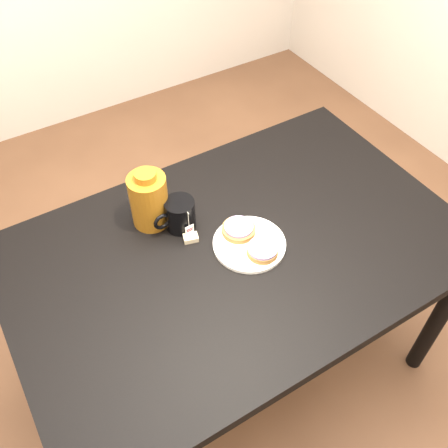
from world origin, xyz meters
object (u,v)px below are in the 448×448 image
at_px(bagel_back, 239,229).
at_px(teabag_pouch, 191,238).
at_px(mug, 179,214).
at_px(bagel_front, 262,250).
at_px(bagel_package, 149,200).
at_px(table, 238,263).
at_px(plate, 249,243).

xyz_separation_m(bagel_back, teabag_pouch, (-0.14, 0.06, -0.02)).
relative_size(bagel_back, mug, 0.89).
distance_m(bagel_front, mug, 0.28).
relative_size(teabag_pouch, bagel_package, 0.22).
distance_m(table, bagel_front, 0.14).
bearing_deg(mug, table, -59.27).
distance_m(bagel_back, bagel_package, 0.29).
distance_m(table, plate, 0.10).
bearing_deg(table, teabag_pouch, 138.15).
bearing_deg(bagel_package, plate, -50.10).
bearing_deg(table, bagel_back, 56.62).
bearing_deg(table, mug, 123.75).
distance_m(plate, bagel_front, 0.06).
distance_m(bagel_back, bagel_front, 0.11).
height_order(table, bagel_package, bagel_package).
bearing_deg(bagel_package, teabag_pouch, -64.23).
xyz_separation_m(bagel_front, mug, (-0.15, 0.24, 0.03)).
bearing_deg(table, plate, -22.43).
relative_size(table, bagel_front, 13.57).
distance_m(table, bagel_package, 0.35).
relative_size(bagel_back, teabag_pouch, 2.82).
height_order(plate, bagel_back, bagel_back).
bearing_deg(bagel_package, bagel_back, -43.58).
relative_size(table, teabag_pouch, 31.11).
distance_m(mug, bagel_package, 0.11).
bearing_deg(bagel_back, bagel_package, 136.42).
relative_size(plate, mug, 1.57).
bearing_deg(bagel_front, teabag_pouch, 132.65).
bearing_deg(plate, teabag_pouch, 141.76).
distance_m(plate, mug, 0.24).
bearing_deg(teabag_pouch, bagel_front, -47.35).
height_order(plate, bagel_package, bagel_package).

